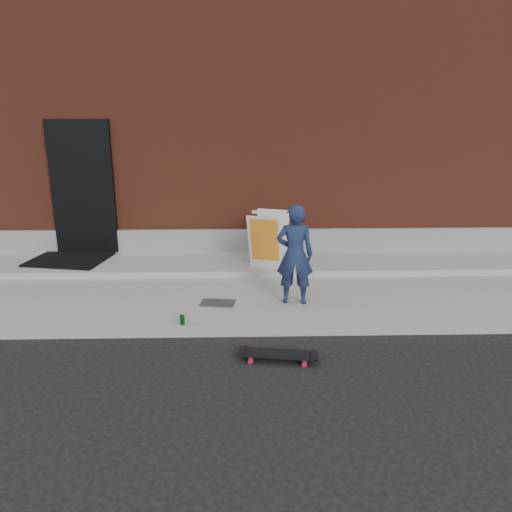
{
  "coord_description": "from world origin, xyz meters",
  "views": [
    {
      "loc": [
        0.12,
        -5.57,
        2.66
      ],
      "look_at": [
        0.29,
        0.8,
        0.8
      ],
      "focal_mm": 35.0,
      "sensor_mm": 36.0,
      "label": 1
    }
  ],
  "objects_px": {
    "pizza_sign": "(268,239)",
    "child": "(295,255)",
    "skateboard": "(278,355)",
    "soda_can": "(182,320)"
  },
  "relations": [
    {
      "from": "pizza_sign",
      "to": "child",
      "type": "bearing_deg",
      "value": -77.75
    },
    {
      "from": "skateboard",
      "to": "pizza_sign",
      "type": "bearing_deg",
      "value": 89.61
    },
    {
      "from": "skateboard",
      "to": "soda_can",
      "type": "xyz_separation_m",
      "value": [
        -1.12,
        0.67,
        0.13
      ]
    },
    {
      "from": "child",
      "to": "skateboard",
      "type": "height_order",
      "value": "child"
    },
    {
      "from": "pizza_sign",
      "to": "skateboard",
      "type": "bearing_deg",
      "value": -90.39
    },
    {
      "from": "soda_can",
      "to": "child",
      "type": "bearing_deg",
      "value": 26.07
    },
    {
      "from": "child",
      "to": "skateboard",
      "type": "relative_size",
      "value": 1.55
    },
    {
      "from": "child",
      "to": "pizza_sign",
      "type": "xyz_separation_m",
      "value": [
        -0.29,
        1.32,
        -0.13
      ]
    },
    {
      "from": "skateboard",
      "to": "soda_can",
      "type": "bearing_deg",
      "value": 149.2
    },
    {
      "from": "child",
      "to": "skateboard",
      "type": "bearing_deg",
      "value": 82.94
    }
  ]
}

